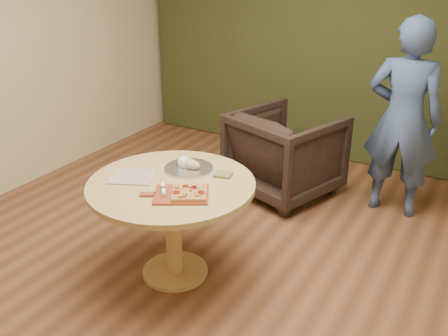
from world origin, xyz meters
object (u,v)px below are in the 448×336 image
armchair (286,149)px  person_standing (403,119)px  cutlery_roll (163,189)px  serving_tray (189,168)px  bread_roll (187,163)px  pedestal_table (172,200)px  flatbread_pizza (189,193)px  pizza_paddle (180,194)px

armchair → person_standing: person_standing is taller
cutlery_roll → person_standing: bearing=21.9°
serving_tray → bread_roll: bearing=180.0°
pedestal_table → flatbread_pizza: bearing=-26.9°
flatbread_pizza → cutlery_roll: flatbread_pizza is taller
pizza_paddle → armchair: size_ratio=0.52×
pedestal_table → pizza_paddle: bearing=-39.0°
person_standing → bread_roll: bearing=50.1°
bread_roll → armchair: 1.45m
flatbread_pizza → bread_roll: 0.44m
cutlery_roll → bread_roll: (-0.08, 0.40, 0.01)m
flatbread_pizza → armchair: armchair is taller
pizza_paddle → armchair: (-0.02, 1.78, -0.30)m
pizza_paddle → person_standing: 2.18m
serving_tray → person_standing: (1.16, 1.58, 0.12)m
flatbread_pizza → cutlery_roll: (-0.17, -0.04, 0.00)m
bread_roll → armchair: size_ratio=0.21×
serving_tray → armchair: 1.44m
bread_roll → serving_tray: bearing=0.0°
cutlery_roll → serving_tray: 0.41m
pizza_paddle → armchair: 1.80m
serving_tray → cutlery_roll: bearing=-79.8°
cutlery_roll → armchair: 1.83m
armchair → bread_roll: bearing=101.7°
pizza_paddle → bread_roll: 0.42m
pizza_paddle → flatbread_pizza: bearing=-14.0°
person_standing → armchair: bearing=6.5°
cutlery_roll → person_standing: size_ratio=0.10×
person_standing → pizza_paddle: bearing=60.1°
pizza_paddle → bread_roll: bread_roll is taller
pizza_paddle → person_standing: person_standing is taller
pedestal_table → armchair: (0.14, 1.64, -0.16)m
bread_roll → flatbread_pizza: bearing=-54.4°
serving_tray → armchair: (0.16, 1.40, -0.30)m
serving_tray → armchair: armchair is taller
bread_roll → cutlery_roll: bearing=-78.6°
bread_roll → person_standing: person_standing is taller
serving_tray → person_standing: bearing=53.7°
pedestal_table → flatbread_pizza: flatbread_pizza is taller
bread_roll → person_standing: (1.17, 1.58, 0.08)m
pedestal_table → serving_tray: size_ratio=3.26×
flatbread_pizza → bread_roll: bearing=125.6°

